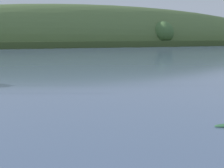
{
  "coord_description": "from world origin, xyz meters",
  "views": [
    {
      "loc": [
        -11.64,
        3.43,
        6.5
      ],
      "look_at": [
        3.84,
        33.34,
        1.09
      ],
      "focal_mm": 47.48,
      "sensor_mm": 36.0,
      "label": 1
    }
  ],
  "objects": [
    {
      "name": "far_shoreline_hill",
      "position": [
        78.44,
        198.87,
        0.17
      ],
      "size": [
        468.23,
        96.73,
        57.48
      ],
      "rotation": [
        0.0,
        0.0,
        -0.09
      ],
      "color": "#3C4E24",
      "rests_on": "ground"
    }
  ]
}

